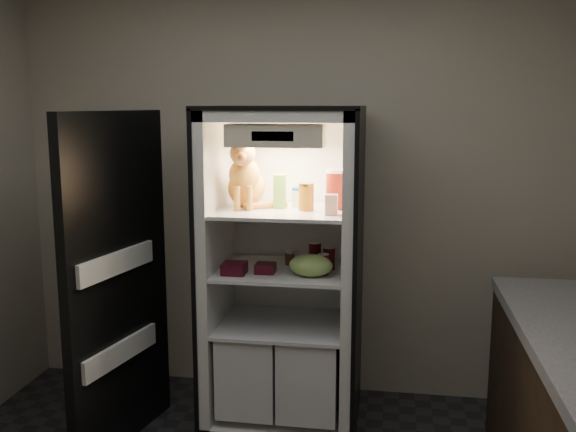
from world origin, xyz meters
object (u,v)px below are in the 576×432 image
(refrigerator, at_px, (284,290))
(soda_can_b, at_px, (329,258))
(cream_carton, at_px, (331,205))
(soda_can_a, at_px, (315,253))
(pepper_jar, at_px, (337,189))
(berry_box_right, at_px, (265,268))
(berry_box_left, at_px, (234,268))
(parmesan_shaker, at_px, (280,191))
(mayo_tub, at_px, (299,197))
(tabby_cat, at_px, (246,180))
(salsa_jar, at_px, (306,197))
(grape_bag, at_px, (311,265))
(soda_can_c, at_px, (323,264))
(condiment_jar, at_px, (290,258))

(refrigerator, height_order, soda_can_b, refrigerator)
(cream_carton, height_order, soda_can_a, cream_carton)
(pepper_jar, relative_size, berry_box_right, 2.07)
(soda_can_b, height_order, berry_box_left, soda_can_b)
(soda_can_b, xyz_separation_m, berry_box_right, (-0.35, -0.14, -0.04))
(soda_can_a, bearing_deg, parmesan_shaker, -154.52)
(soda_can_a, xyz_separation_m, berry_box_right, (-0.25, -0.23, -0.04))
(cream_carton, bearing_deg, berry_box_right, 175.33)
(refrigerator, distance_m, cream_carton, 0.66)
(mayo_tub, bearing_deg, soda_can_b, -19.13)
(tabby_cat, bearing_deg, salsa_jar, -15.13)
(cream_carton, height_order, grape_bag, cream_carton)
(mayo_tub, height_order, soda_can_b, mayo_tub)
(mayo_tub, distance_m, berry_box_right, 0.46)
(grape_bag, bearing_deg, salsa_jar, 110.43)
(berry_box_left, bearing_deg, soda_can_c, 7.54)
(cream_carton, relative_size, berry_box_left, 0.86)
(berry_box_right, bearing_deg, soda_can_a, 42.24)
(salsa_jar, xyz_separation_m, soda_can_b, (0.13, 0.05, -0.36))
(parmesan_shaker, distance_m, cream_carton, 0.36)
(parmesan_shaker, relative_size, soda_can_b, 1.50)
(parmesan_shaker, bearing_deg, berry_box_left, -140.27)
(soda_can_a, distance_m, condiment_jar, 0.15)
(parmesan_shaker, bearing_deg, mayo_tub, 34.91)
(salsa_jar, xyz_separation_m, soda_can_a, (0.04, 0.14, -0.36))
(soda_can_a, bearing_deg, berry_box_left, -146.32)
(parmesan_shaker, distance_m, berry_box_left, 0.51)
(soda_can_c, bearing_deg, berry_box_left, -172.46)
(tabby_cat, distance_m, soda_can_b, 0.66)
(parmesan_shaker, xyz_separation_m, soda_can_b, (0.29, 0.01, -0.38))
(mayo_tub, xyz_separation_m, cream_carton, (0.21, -0.24, -0.00))
(tabby_cat, xyz_separation_m, berry_box_right, (0.14, -0.15, -0.48))
(berry_box_left, bearing_deg, tabby_cat, 82.49)
(tabby_cat, distance_m, condiment_jar, 0.54)
(soda_can_a, distance_m, soda_can_c, 0.23)
(soda_can_a, distance_m, soda_can_b, 0.13)
(cream_carton, xyz_separation_m, berry_box_left, (-0.54, -0.02, -0.37))
(grape_bag, bearing_deg, pepper_jar, 59.74)
(refrigerator, xyz_separation_m, berry_box_left, (-0.25, -0.22, 0.18))
(soda_can_a, relative_size, soda_can_c, 1.15)
(tabby_cat, xyz_separation_m, cream_carton, (0.52, -0.18, -0.11))
(salsa_jar, height_order, condiment_jar, salsa_jar)
(grape_bag, bearing_deg, refrigerator, 132.50)
(cream_carton, xyz_separation_m, berry_box_right, (-0.37, 0.03, -0.38))
(grape_bag, bearing_deg, parmesan_shaker, 141.27)
(salsa_jar, xyz_separation_m, pepper_jar, (0.17, 0.09, 0.03))
(cream_carton, bearing_deg, pepper_jar, 86.71)
(mayo_tub, bearing_deg, soda_can_a, 13.27)
(parmesan_shaker, height_order, soda_can_b, parmesan_shaker)
(grape_bag, bearing_deg, soda_can_a, 91.85)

